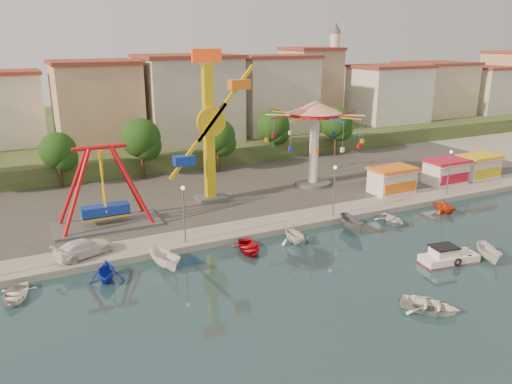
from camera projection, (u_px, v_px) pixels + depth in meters
ground at (344, 292)px, 37.26m from camera, size 200.00×200.00×0.00m
quay_deck at (140, 141)px, 90.21m from camera, size 200.00×100.00×0.60m
asphalt_pad at (202, 184)px, 62.75m from camera, size 90.00×28.00×0.01m
hill_terrace at (133, 130)px, 94.13m from camera, size 200.00×60.00×3.00m
pirate_ship_ride at (103, 188)px, 47.64m from camera, size 10.00×5.00×8.00m
kamikaze_tower at (212, 131)px, 53.94m from camera, size 6.74×3.10×16.50m
wave_swinger at (315, 124)px, 60.01m from camera, size 11.60×11.60×10.40m
booth_left at (392, 180)px, 58.65m from camera, size 5.40×3.78×3.08m
booth_mid at (446, 171)px, 62.32m from camera, size 5.40×3.78×3.08m
booth_right at (479, 166)px, 64.81m from camera, size 5.40×3.78×3.08m
lamp_post_1 at (184, 216)px, 44.07m from camera, size 0.14×0.14×5.00m
lamp_post_2 at (334, 192)px, 50.85m from camera, size 0.14×0.14×5.00m
lamp_post_3 at (449, 174)px, 57.64m from camera, size 0.14×0.14×5.00m
tree_1 at (58, 150)px, 59.94m from camera, size 4.35×4.35×6.80m
tree_2 at (141, 138)px, 63.59m from camera, size 5.02×5.02×7.85m
tree_3 at (218, 136)px, 66.70m from camera, size 4.68×4.68×7.32m
tree_4 at (273, 126)px, 73.45m from camera, size 4.86×4.86×7.60m
tree_5 at (336, 123)px, 76.14m from camera, size 4.83×4.83×7.54m
building_1 at (5, 118)px, 70.00m from camera, size 12.33×9.01×8.63m
building_2 at (99, 103)px, 75.68m from camera, size 11.95×9.28×11.23m
building_3 at (193, 107)px, 79.13m from camera, size 12.59×10.50×9.20m
building_4 at (259, 100)px, 87.75m from camera, size 10.75×9.23×9.24m
building_5 at (328, 92)px, 91.49m from camera, size 12.77×10.96×11.21m
building_6 at (384, 87)px, 94.98m from camera, size 8.23×8.98×12.36m
building_7 at (412, 91)px, 104.77m from camera, size 11.59×10.93×8.76m
building_8 at (486, 82)px, 104.53m from camera, size 12.84×9.28×12.58m
minaret at (334, 68)px, 95.00m from camera, size 2.80×2.80×18.00m
cabin_motorboat at (448, 258)px, 41.96m from camera, size 5.12×2.54×1.73m
rowboat_a at (429, 306)px, 34.59m from camera, size 4.73×4.91×0.83m
skiff at (489, 253)px, 42.29m from camera, size 2.71×3.74×1.36m
van at (83, 248)px, 41.81m from camera, size 5.38×3.71×1.45m
moored_boat_0 at (15, 294)px, 36.20m from camera, size 3.39×4.12×0.74m
moored_boat_1 at (106, 271)px, 38.81m from camera, size 3.43×3.75×1.67m
moored_boat_2 at (165, 260)px, 40.84m from camera, size 2.38×4.32×1.58m
moored_boat_3 at (249, 248)px, 44.17m from camera, size 3.46×4.31×0.79m
moored_boat_4 at (294, 234)px, 46.02m from camera, size 3.02×3.45×1.74m
moored_boat_5 at (352, 224)px, 48.83m from camera, size 1.96×3.98×1.47m
moored_boat_6 at (392, 219)px, 51.06m from camera, size 2.64×3.63×0.74m
moored_boat_7 at (444, 206)px, 54.03m from camera, size 2.97×3.30×1.54m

